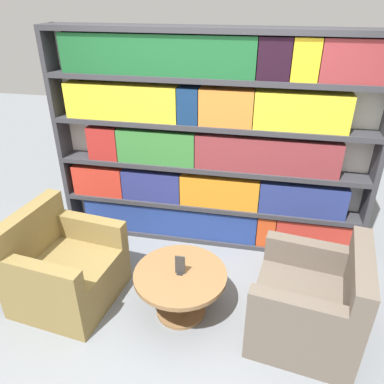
# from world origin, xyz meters

# --- Properties ---
(ground_plane) EXTENTS (14.00, 14.00, 0.00)m
(ground_plane) POSITION_xyz_m (0.00, 0.00, 0.00)
(ground_plane) COLOR slate
(bookshelf) EXTENTS (3.23, 0.30, 2.23)m
(bookshelf) POSITION_xyz_m (-0.00, 1.46, 1.10)
(bookshelf) COLOR silver
(bookshelf) RESTS_ON ground_plane
(armchair_left) EXTENTS (0.90, 0.92, 0.86)m
(armchair_left) POSITION_xyz_m (-1.11, 0.27, 0.30)
(armchair_left) COLOR olive
(armchair_left) RESTS_ON ground_plane
(armchair_right) EXTENTS (0.92, 0.94, 0.86)m
(armchair_right) POSITION_xyz_m (1.01, 0.26, 0.30)
(armchair_right) COLOR brown
(armchair_right) RESTS_ON ground_plane
(coffee_table) EXTENTS (0.78, 0.78, 0.44)m
(coffee_table) POSITION_xyz_m (-0.05, 0.29, 0.31)
(coffee_table) COLOR brown
(coffee_table) RESTS_ON ground_plane
(table_sign) EXTENTS (0.08, 0.06, 0.17)m
(table_sign) POSITION_xyz_m (-0.05, 0.29, 0.51)
(table_sign) COLOR black
(table_sign) RESTS_ON coffee_table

